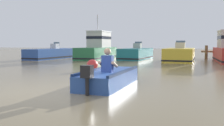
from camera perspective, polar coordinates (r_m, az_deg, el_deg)
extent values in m
plane|color=#7A6B4C|center=(7.23, -13.03, -6.24)|extent=(120.00, 120.00, 0.00)
cylinder|color=brown|center=(22.78, 20.73, 2.32)|extent=(0.24, 0.24, 1.16)
cube|color=#2D519E|center=(7.93, -0.67, -3.56)|extent=(1.13, 3.11, 0.44)
cube|color=#2D519E|center=(9.57, 2.85, -2.18)|extent=(0.61, 0.41, 0.42)
cube|color=navy|center=(8.09, -4.07, -1.63)|extent=(0.11, 3.04, 0.08)
cube|color=navy|center=(7.75, 2.88, -1.90)|extent=(0.11, 3.04, 0.08)
cube|color=#3C62B2|center=(7.82, -0.92, -2.35)|extent=(1.01, 0.29, 0.06)
cylinder|color=black|center=(6.42, -5.69, -5.05)|extent=(0.10, 0.10, 0.54)
cube|color=black|center=(6.37, -5.72, -1.94)|extent=(0.28, 0.24, 0.32)
cube|color=#334C99|center=(7.74, -1.05, -0.18)|extent=(0.34, 0.22, 0.52)
sphere|color=tan|center=(7.72, -1.05, 2.63)|extent=(0.22, 0.22, 0.22)
cylinder|color=tan|center=(7.87, -2.43, -0.26)|extent=(0.09, 0.43, 0.23)
cylinder|color=tan|center=(7.72, 0.61, -0.35)|extent=(0.09, 0.43, 0.23)
cube|color=#2D519E|center=(22.45, -13.55, 2.09)|extent=(2.25, 5.64, 0.87)
cube|color=black|center=(22.47, -13.54, 1.37)|extent=(2.30, 5.69, 0.10)
cube|color=silver|center=(22.76, -12.94, 3.78)|extent=(0.64, 0.56, 0.44)
cube|color=slate|center=(22.97, -12.55, 4.24)|extent=(0.59, 0.10, 0.36)
cube|color=#287042|center=(21.56, -3.42, 2.26)|extent=(1.82, 5.68, 0.99)
cube|color=black|center=(21.57, -3.41, 1.41)|extent=(1.86, 5.72, 0.10)
cube|color=beige|center=(22.02, -2.94, 5.34)|extent=(1.41, 2.39, 1.34)
cube|color=black|center=(22.02, -2.94, 5.78)|extent=(1.44, 2.42, 0.24)
cube|color=white|center=(22.04, -2.95, 7.19)|extent=(1.48, 2.51, 0.08)
cylinder|color=silver|center=(21.70, -3.30, 7.26)|extent=(0.10, 0.10, 2.78)
cube|color=#1E727A|center=(21.04, 5.55, 2.09)|extent=(2.14, 4.61, 0.91)
cube|color=black|center=(21.05, 5.54, 1.29)|extent=(2.18, 4.65, 0.10)
cube|color=#B2ADA3|center=(21.34, 5.84, 3.93)|extent=(0.66, 0.55, 0.44)
cube|color=slate|center=(21.59, 6.05, 4.41)|extent=(0.62, 0.09, 0.36)
cube|color=gold|center=(19.33, 15.19, 1.83)|extent=(2.10, 4.64, 0.96)
cube|color=black|center=(19.35, 15.17, 0.90)|extent=(2.14, 4.69, 0.10)
cube|color=beige|center=(19.66, 15.32, 3.91)|extent=(0.71, 0.52, 0.44)
cube|color=slate|center=(19.92, 15.40, 4.44)|extent=(0.69, 0.06, 0.36)
sphere|color=red|center=(12.24, -4.53, -0.46)|extent=(0.55, 0.55, 0.55)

